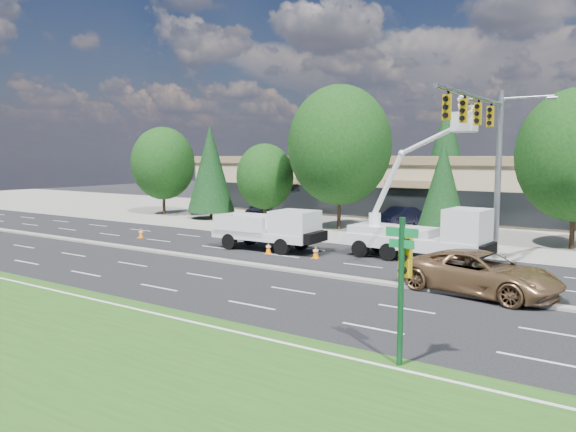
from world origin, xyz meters
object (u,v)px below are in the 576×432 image
Objects in this scene: signal_mast at (489,146)px; minivan at (481,273)px; bucket_truck at (428,227)px; utility_pickup at (272,234)px; street_sign_pole at (403,275)px.

signal_mast is 1.62× the size of minivan.
minivan is (4.31, -5.56, -1.00)m from bucket_truck.
signal_mast is at bearing 24.06° from minivan.
bucket_truck is 7.10m from minivan.
utility_pickup is 13.67m from minivan.
signal_mast reaches higher than bucket_truck.
minivan is at bearing -18.62° from utility_pickup.
street_sign_pole is at bearing -82.73° from signal_mast.
signal_mast is 8.42m from minivan.
bucket_truck is at bearing -161.90° from signal_mast.
bucket_truck is (-4.69, 14.56, -0.57)m from street_sign_pole.
minivan is at bearing -76.17° from signal_mast.
utility_pickup is 0.75× the size of bucket_truck.
utility_pickup is (-11.55, -2.69, -5.05)m from signal_mast.
street_sign_pole is 18.65m from utility_pickup.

